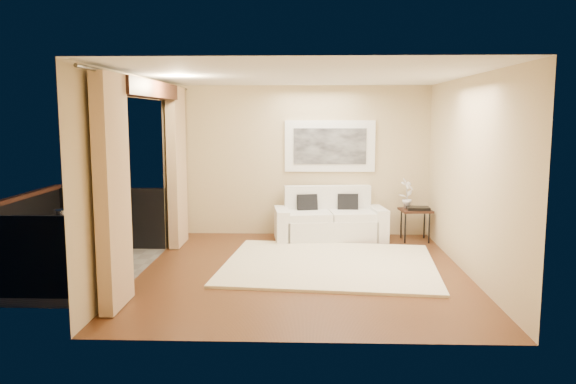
{
  "coord_description": "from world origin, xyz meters",
  "views": [
    {
      "loc": [
        0.05,
        -7.65,
        2.17
      ],
      "look_at": [
        -0.23,
        0.52,
        1.05
      ],
      "focal_mm": 35.0,
      "sensor_mm": 36.0,
      "label": 1
    }
  ],
  "objects_px": {
    "sofa": "(329,221)",
    "bistro_table": "(68,233)",
    "side_table": "(415,213)",
    "balcony_chair_near": "(109,238)",
    "orchid": "(407,193)",
    "balcony_chair_far": "(89,224)",
    "ice_bucket": "(61,217)"
  },
  "relations": [
    {
      "from": "orchid",
      "to": "ice_bucket",
      "type": "bearing_deg",
      "value": -153.31
    },
    {
      "from": "balcony_chair_far",
      "to": "ice_bucket",
      "type": "relative_size",
      "value": 4.49
    },
    {
      "from": "sofa",
      "to": "side_table",
      "type": "bearing_deg",
      "value": -10.35
    },
    {
      "from": "side_table",
      "to": "balcony_chair_near",
      "type": "distance_m",
      "value": 5.11
    },
    {
      "from": "side_table",
      "to": "bistro_table",
      "type": "relative_size",
      "value": 0.77
    },
    {
      "from": "orchid",
      "to": "bistro_table",
      "type": "height_order",
      "value": "orchid"
    },
    {
      "from": "sofa",
      "to": "ice_bucket",
      "type": "distance_m",
      "value": 4.47
    },
    {
      "from": "side_table",
      "to": "balcony_chair_near",
      "type": "bearing_deg",
      "value": -153.65
    },
    {
      "from": "balcony_chair_far",
      "to": "side_table",
      "type": "bearing_deg",
      "value": -157.46
    },
    {
      "from": "ice_bucket",
      "to": "balcony_chair_near",
      "type": "bearing_deg",
      "value": 13.67
    },
    {
      "from": "bistro_table",
      "to": "balcony_chair_far",
      "type": "relative_size",
      "value": 0.81
    },
    {
      "from": "sofa",
      "to": "side_table",
      "type": "relative_size",
      "value": 3.59
    },
    {
      "from": "side_table",
      "to": "orchid",
      "type": "height_order",
      "value": "orchid"
    },
    {
      "from": "balcony_chair_near",
      "to": "ice_bucket",
      "type": "bearing_deg",
      "value": -147.2
    },
    {
      "from": "orchid",
      "to": "balcony_chair_near",
      "type": "distance_m",
      "value": 5.05
    },
    {
      "from": "side_table",
      "to": "balcony_chair_far",
      "type": "height_order",
      "value": "balcony_chair_far"
    },
    {
      "from": "ice_bucket",
      "to": "balcony_chair_far",
      "type": "bearing_deg",
      "value": 94.32
    },
    {
      "from": "balcony_chair_far",
      "to": "balcony_chair_near",
      "type": "xyz_separation_m",
      "value": [
        0.66,
        -0.98,
        0.0
      ]
    },
    {
      "from": "sofa",
      "to": "orchid",
      "type": "distance_m",
      "value": 1.44
    },
    {
      "from": "orchid",
      "to": "balcony_chair_far",
      "type": "distance_m",
      "value": 5.3
    },
    {
      "from": "sofa",
      "to": "bistro_table",
      "type": "relative_size",
      "value": 2.75
    },
    {
      "from": "sofa",
      "to": "bistro_table",
      "type": "bearing_deg",
      "value": -150.12
    },
    {
      "from": "sofa",
      "to": "balcony_chair_near",
      "type": "height_order",
      "value": "sofa"
    },
    {
      "from": "bistro_table",
      "to": "balcony_chair_near",
      "type": "relative_size",
      "value": 0.8
    },
    {
      "from": "bistro_table",
      "to": "balcony_chair_near",
      "type": "height_order",
      "value": "balcony_chair_near"
    },
    {
      "from": "sofa",
      "to": "bistro_table",
      "type": "height_order",
      "value": "sofa"
    },
    {
      "from": "balcony_chair_near",
      "to": "ice_bucket",
      "type": "xyz_separation_m",
      "value": [
        -0.58,
        -0.14,
        0.31
      ]
    },
    {
      "from": "bistro_table",
      "to": "balcony_chair_far",
      "type": "xyz_separation_m",
      "value": [
        -0.22,
        1.27,
        -0.13
      ]
    },
    {
      "from": "bistro_table",
      "to": "side_table",
      "type": "bearing_deg",
      "value": 27.0
    },
    {
      "from": "sofa",
      "to": "balcony_chair_near",
      "type": "bearing_deg",
      "value": -149.66
    },
    {
      "from": "sofa",
      "to": "balcony_chair_near",
      "type": "xyz_separation_m",
      "value": [
        -3.09,
        -2.36,
        0.19
      ]
    },
    {
      "from": "balcony_chair_near",
      "to": "ice_bucket",
      "type": "distance_m",
      "value": 0.67
    }
  ]
}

